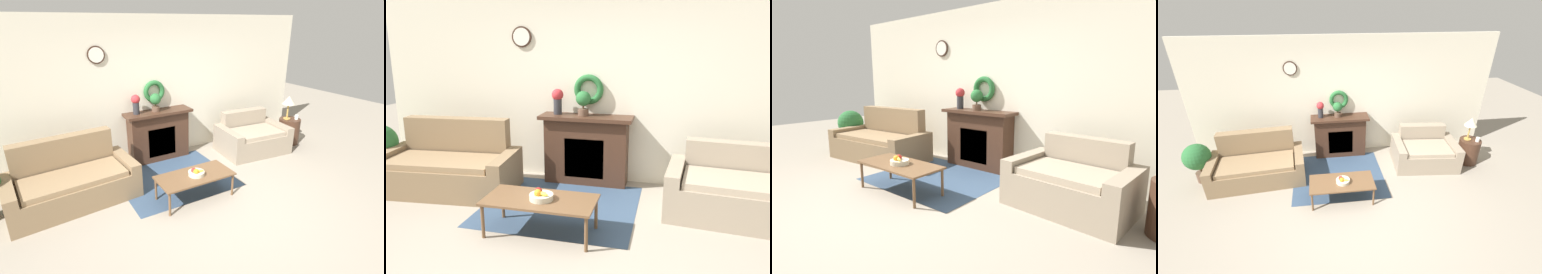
{
  "view_description": "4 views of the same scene",
  "coord_description": "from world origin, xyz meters",
  "views": [
    {
      "loc": [
        -2.32,
        -2.91,
        2.58
      ],
      "look_at": [
        0.17,
        1.38,
        0.65
      ],
      "focal_mm": 28.0,
      "sensor_mm": 36.0,
      "label": 1
    },
    {
      "loc": [
        1.01,
        -2.85,
        1.96
      ],
      "look_at": [
        -0.04,
        1.28,
        0.89
      ],
      "focal_mm": 35.0,
      "sensor_mm": 36.0,
      "label": 2
    },
    {
      "loc": [
        2.84,
        -1.86,
        1.51
      ],
      "look_at": [
        0.26,
        1.28,
        0.71
      ],
      "focal_mm": 28.0,
      "sensor_mm": 36.0,
      "label": 3
    },
    {
      "loc": [
        -0.6,
        -3.14,
        3.32
      ],
      "look_at": [
        -0.01,
        1.32,
        0.89
      ],
      "focal_mm": 24.0,
      "sensor_mm": 36.0,
      "label": 4
    }
  ],
  "objects": [
    {
      "name": "ground_plane",
      "position": [
        0.0,
        0.0,
        0.0
      ],
      "size": [
        16.0,
        16.0,
        0.0
      ],
      "primitive_type": "plane",
      "color": "gray"
    },
    {
      "name": "coffee_table",
      "position": [
        -0.26,
        0.56,
        0.36
      ],
      "size": [
        1.17,
        0.56,
        0.39
      ],
      "color": "brown",
      "rests_on": "ground_plane"
    },
    {
      "name": "couch_left",
      "position": [
        -1.9,
        1.43,
        0.31
      ],
      "size": [
        1.92,
        1.09,
        0.94
      ],
      "rotation": [
        0.0,
        0.0,
        0.09
      ],
      "color": "#846B4C",
      "rests_on": "ground_plane"
    },
    {
      "name": "potted_plant_floor_by_couch",
      "position": [
        -3.03,
        1.47,
        0.54
      ],
      "size": [
        0.52,
        0.52,
        0.84
      ],
      "color": "brown",
      "rests_on": "ground_plane"
    },
    {
      "name": "potted_plant_on_mantel",
      "position": [
        -0.18,
        2.14,
        1.19
      ],
      "size": [
        0.21,
        0.21,
        0.34
      ],
      "color": "brown",
      "rests_on": "fireplace"
    },
    {
      "name": "floor_rug",
      "position": [
        -0.26,
        1.28,
        0.0
      ],
      "size": [
        1.87,
        1.66,
        0.01
      ],
      "color": "#334760",
      "rests_on": "ground_plane"
    },
    {
      "name": "wall_back",
      "position": [
        -0.0,
        2.36,
        1.35
      ],
      "size": [
        6.8,
        0.15,
        2.7
      ],
      "color": "beige",
      "rests_on": "ground_plane"
    },
    {
      "name": "loveseat_right",
      "position": [
        1.7,
        1.53,
        0.29
      ],
      "size": [
        1.44,
        1.06,
        0.8
      ],
      "rotation": [
        0.0,
        0.0,
        -0.09
      ],
      "color": "gray",
      "rests_on": "ground_plane"
    },
    {
      "name": "vase_on_mantel_left",
      "position": [
        -0.56,
        2.16,
        1.19
      ],
      "size": [
        0.16,
        0.16,
        0.36
      ],
      "color": "#2D2D33",
      "rests_on": "fireplace"
    },
    {
      "name": "fireplace",
      "position": [
        -0.14,
        2.16,
        0.5
      ],
      "size": [
        1.3,
        0.41,
        0.98
      ],
      "color": "#42281C",
      "rests_on": "ground_plane"
    },
    {
      "name": "fruit_bowl",
      "position": [
        -0.25,
        0.54,
        0.44
      ],
      "size": [
        0.25,
        0.25,
        0.12
      ],
      "color": "beige",
      "rests_on": "coffee_table"
    }
  ]
}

